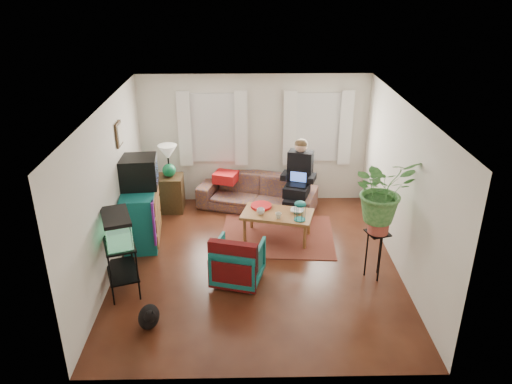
{
  "coord_description": "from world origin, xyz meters",
  "views": [
    {
      "loc": [
        -0.15,
        -6.97,
        4.42
      ],
      "look_at": [
        0.0,
        0.4,
        1.1
      ],
      "focal_mm": 35.0,
      "sensor_mm": 36.0,
      "label": 1
    }
  ],
  "objects_px": {
    "dresser": "(141,215)",
    "plant_stand": "(375,255)",
    "sofa": "(257,188)",
    "side_table": "(171,193)",
    "coffee_table": "(277,226)",
    "aquarium_stand": "(122,266)",
    "armchair": "(238,260)"
  },
  "relations": [
    {
      "from": "sofa",
      "to": "aquarium_stand",
      "type": "height_order",
      "value": "sofa"
    },
    {
      "from": "plant_stand",
      "to": "side_table",
      "type": "bearing_deg",
      "value": 144.89
    },
    {
      "from": "dresser",
      "to": "aquarium_stand",
      "type": "height_order",
      "value": "dresser"
    },
    {
      "from": "sofa",
      "to": "dresser",
      "type": "height_order",
      "value": "dresser"
    },
    {
      "from": "dresser",
      "to": "armchair",
      "type": "relative_size",
      "value": 1.52
    },
    {
      "from": "aquarium_stand",
      "to": "plant_stand",
      "type": "bearing_deg",
      "value": -15.36
    },
    {
      "from": "side_table",
      "to": "aquarium_stand",
      "type": "bearing_deg",
      "value": -97.35
    },
    {
      "from": "aquarium_stand",
      "to": "plant_stand",
      "type": "relative_size",
      "value": 1.05
    },
    {
      "from": "armchair",
      "to": "plant_stand",
      "type": "height_order",
      "value": "plant_stand"
    },
    {
      "from": "plant_stand",
      "to": "armchair",
      "type": "bearing_deg",
      "value": -178.2
    },
    {
      "from": "sofa",
      "to": "side_table",
      "type": "relative_size",
      "value": 3.22
    },
    {
      "from": "side_table",
      "to": "coffee_table",
      "type": "height_order",
      "value": "side_table"
    },
    {
      "from": "aquarium_stand",
      "to": "plant_stand",
      "type": "xyz_separation_m",
      "value": [
        3.82,
        0.27,
        -0.02
      ]
    },
    {
      "from": "sofa",
      "to": "armchair",
      "type": "height_order",
      "value": "sofa"
    },
    {
      "from": "side_table",
      "to": "aquarium_stand",
      "type": "relative_size",
      "value": 0.86
    },
    {
      "from": "sofa",
      "to": "plant_stand",
      "type": "height_order",
      "value": "sofa"
    },
    {
      "from": "sofa",
      "to": "dresser",
      "type": "bearing_deg",
      "value": -130.08
    },
    {
      "from": "dresser",
      "to": "coffee_table",
      "type": "relative_size",
      "value": 0.91
    },
    {
      "from": "dresser",
      "to": "plant_stand",
      "type": "xyz_separation_m",
      "value": [
        3.81,
        -1.2,
        -0.1
      ]
    },
    {
      "from": "side_table",
      "to": "armchair",
      "type": "xyz_separation_m",
      "value": [
        1.36,
        -2.5,
        0.01
      ]
    },
    {
      "from": "dresser",
      "to": "plant_stand",
      "type": "distance_m",
      "value": 4.0
    },
    {
      "from": "sofa",
      "to": "coffee_table",
      "type": "height_order",
      "value": "sofa"
    },
    {
      "from": "side_table",
      "to": "armchair",
      "type": "bearing_deg",
      "value": -61.49
    },
    {
      "from": "sofa",
      "to": "armchair",
      "type": "distance_m",
      "value": 2.56
    },
    {
      "from": "dresser",
      "to": "plant_stand",
      "type": "bearing_deg",
      "value": -23.26
    },
    {
      "from": "dresser",
      "to": "aquarium_stand",
      "type": "distance_m",
      "value": 1.48
    },
    {
      "from": "sofa",
      "to": "dresser",
      "type": "distance_m",
      "value": 2.41
    },
    {
      "from": "side_table",
      "to": "dresser",
      "type": "distance_m",
      "value": 1.29
    },
    {
      "from": "sofa",
      "to": "coffee_table",
      "type": "relative_size",
      "value": 1.89
    },
    {
      "from": "plant_stand",
      "to": "dresser",
      "type": "bearing_deg",
      "value": 162.45
    },
    {
      "from": "aquarium_stand",
      "to": "armchair",
      "type": "xyz_separation_m",
      "value": [
        1.71,
        0.21,
        -0.05
      ]
    },
    {
      "from": "sofa",
      "to": "plant_stand",
      "type": "relative_size",
      "value": 2.9
    }
  ]
}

